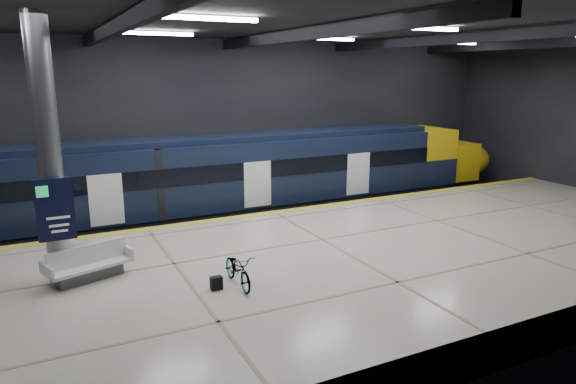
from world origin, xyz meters
TOP-DOWN VIEW (x-y plane):
  - ground at (0.00, 0.00)m, footprint 30.00×30.00m
  - room_shell at (-0.00, 0.00)m, footprint 30.10×16.10m
  - platform at (0.00, -2.50)m, footprint 30.00×11.00m
  - safety_strip at (0.00, 2.75)m, footprint 30.00×0.40m
  - rails at (0.00, 5.50)m, footprint 30.00×1.52m
  - train at (-1.37, 5.50)m, footprint 29.40×2.84m
  - bench at (-7.33, -1.14)m, footprint 2.38×1.55m
  - bicycle at (-3.87, -3.30)m, footprint 0.59×1.70m
  - pannier_bag at (-4.47, -3.30)m, footprint 0.31×0.19m
  - info_column at (-8.00, -1.03)m, footprint 0.90×0.78m

SIDE VIEW (x-z plane):
  - ground at x=0.00m, z-range 0.00..0.00m
  - rails at x=0.00m, z-range 0.00..0.16m
  - platform at x=0.00m, z-range 0.00..1.10m
  - safety_strip at x=0.00m, z-range 1.10..1.11m
  - pannier_bag at x=-4.47m, z-range 1.10..1.45m
  - bench at x=-7.33m, z-range 0.96..1.93m
  - bicycle at x=-3.87m, z-range 1.10..1.99m
  - train at x=-1.37m, z-range 0.16..3.95m
  - info_column at x=-8.00m, z-range 1.01..7.91m
  - room_shell at x=0.00m, z-range 1.69..9.74m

